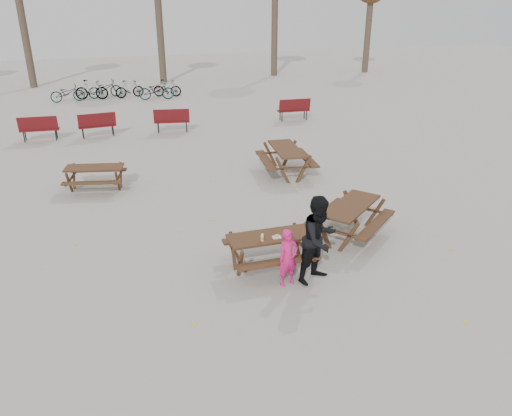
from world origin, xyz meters
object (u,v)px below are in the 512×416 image
object	(u,v)px
food_tray	(277,237)
child	(288,258)
soda_bottle	(262,238)
picnic_table_north	(95,178)
adult	(319,239)
main_picnic_table	(270,243)
picnic_table_east	(350,221)
picnic_table_far	(286,161)

from	to	relation	value
food_tray	child	bearing A→B (deg)	-87.01
soda_bottle	food_tray	bearing A→B (deg)	6.11
picnic_table_north	food_tray	bearing A→B (deg)	-46.99
soda_bottle	child	world-z (taller)	child
child	adult	size ratio (longest dim) A/B	0.66
main_picnic_table	adult	size ratio (longest dim) A/B	0.96
picnic_table_east	picnic_table_north	xyz separation A→B (m)	(-5.90, 5.16, -0.06)
main_picnic_table	picnic_table_east	bearing A→B (deg)	19.50
adult	picnic_table_east	xyz separation A→B (m)	(1.55, 1.61, -0.51)
food_tray	adult	distance (m)	0.94
food_tray	soda_bottle	distance (m)	0.34
soda_bottle	child	bearing A→B (deg)	-57.30
adult	picnic_table_east	distance (m)	2.29
food_tray	adult	xyz separation A→B (m)	(0.70, -0.61, 0.15)
soda_bottle	picnic_table_north	bearing A→B (deg)	118.13
main_picnic_table	picnic_table_north	size ratio (longest dim) A/B	1.06
main_picnic_table	picnic_table_far	xyz separation A→B (m)	(2.49, 5.62, -0.14)
adult	picnic_table_far	xyz separation A→B (m)	(1.68, 6.39, -0.50)
main_picnic_table	soda_bottle	world-z (taller)	soda_bottle
child	picnic_table_east	bearing A→B (deg)	23.13
food_tray	picnic_table_east	distance (m)	2.49
adult	picnic_table_east	bearing A→B (deg)	20.66
adult	picnic_table_north	distance (m)	8.07
child	picnic_table_north	world-z (taller)	child
picnic_table_north	child	bearing A→B (deg)	-49.10
child	soda_bottle	bearing A→B (deg)	110.09
main_picnic_table	picnic_table_north	bearing A→B (deg)	120.60
main_picnic_table	food_tray	size ratio (longest dim) A/B	10.00
child	adult	world-z (taller)	adult
child	picnic_table_north	distance (m)	7.70
food_tray	adult	size ratio (longest dim) A/B	0.10
main_picnic_table	soda_bottle	xyz separation A→B (m)	(-0.24, -0.19, 0.26)
food_tray	picnic_table_east	xyz separation A→B (m)	(2.26, 0.99, -0.37)
soda_bottle	picnic_table_east	bearing A→B (deg)	21.65
food_tray	child	distance (m)	0.63
food_tray	child	xyz separation A→B (m)	(0.03, -0.61, -0.17)
main_picnic_table	picnic_table_east	world-z (taller)	picnic_table_east
soda_bottle	picnic_table_north	distance (m)	7.04
picnic_table_north	soda_bottle	bearing A→B (deg)	-49.50
soda_bottle	picnic_table_far	size ratio (longest dim) A/B	0.08
picnic_table_east	child	bearing A→B (deg)	176.20
food_tray	picnic_table_far	size ratio (longest dim) A/B	0.09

